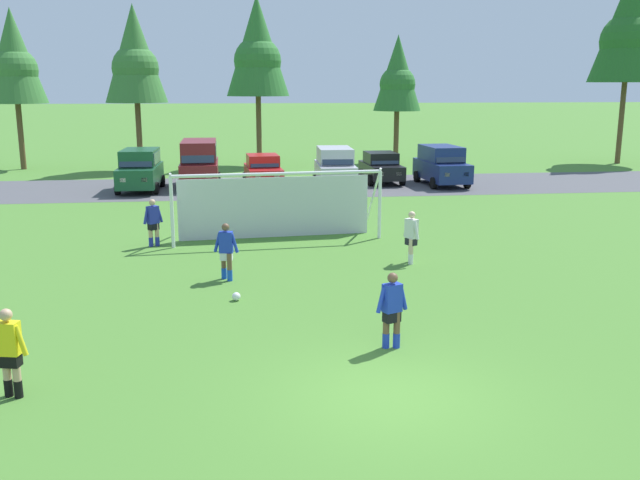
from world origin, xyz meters
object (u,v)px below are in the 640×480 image
player_midfield_center (411,237)px  parked_car_slot_left (200,162)px  player_striker_near (392,310)px  referee (10,353)px  parked_car_slot_center_right (381,167)px  soccer_goal (276,203)px  parked_car_slot_right (442,165)px  player_defender_far (153,223)px  parked_car_slot_center_left (263,170)px  soccer_ball (236,296)px  player_winger_left (226,252)px  parked_car_slot_far_left (140,170)px  parked_car_slot_center (335,167)px

player_midfield_center → parked_car_slot_left: parked_car_slot_left is taller
player_striker_near → parked_car_slot_left: bearing=101.7°
referee → parked_car_slot_center_right: parked_car_slot_center_right is taller
referee → player_midfield_center: (9.38, 8.42, 0.00)m
soccer_goal → parked_car_slot_right: (9.99, 12.69, -0.18)m
player_midfield_center → parked_car_slot_right: (6.04, 16.83, 0.29)m
parked_car_slot_center_right → parked_car_slot_right: bearing=-24.2°
player_defender_far → parked_car_slot_right: (14.24, 13.48, 0.29)m
parked_car_slot_center_left → parked_car_slot_center_right: size_ratio=1.01×
soccer_ball → player_midfield_center: player_midfield_center is taller
player_winger_left → parked_car_slot_right: bearing=57.0°
player_defender_far → parked_car_slot_center_left: (4.37, 14.26, 0.05)m
parked_car_slot_far_left → parked_car_slot_center_left: parked_car_slot_far_left is taller
player_striker_near → player_defender_far: size_ratio=1.00×
player_winger_left → parked_car_slot_center_left: 18.93m
player_defender_far → parked_car_slot_center_left: 14.92m
player_defender_far → parked_car_slot_right: parked_car_slot_right is taller
parked_car_slot_left → parked_car_slot_center: bearing=-9.2°
referee → parked_car_slot_left: bearing=85.4°
player_striker_near → player_winger_left: bearing=121.4°
player_midfield_center → player_defender_far: same height
soccer_ball → parked_car_slot_center_left: (1.59, 20.85, 0.77)m
soccer_goal → player_midfield_center: (3.94, -4.14, -0.47)m
parked_car_slot_center_right → parked_car_slot_right: (3.12, -1.40, 0.24)m
player_striker_near → parked_car_slot_left: (-5.07, 24.58, 0.52)m
parked_car_slot_far_left → player_striker_near: bearing=-71.0°
player_striker_near → parked_car_slot_far_left: parked_car_slot_far_left is taller
soccer_goal → player_winger_left: size_ratio=4.61×
referee → parked_car_slot_far_left: bearing=92.1°
soccer_goal → parked_car_slot_center: bearing=72.2°
player_midfield_center → parked_car_slot_far_left: parked_car_slot_far_left is taller
referee → parked_car_slot_left: (2.11, 26.07, 0.52)m
player_winger_left → parked_car_slot_right: size_ratio=0.35×
player_striker_near → parked_car_slot_center: bearing=84.6°
soccer_goal → parked_car_slot_right: 16.15m
soccer_ball → referee: (-3.96, -5.19, 0.71)m
player_defender_far → parked_car_slot_right: size_ratio=0.35×
player_midfield_center → soccer_ball: bearing=-149.2°
parked_car_slot_left → parked_car_slot_center_right: bearing=3.3°
player_winger_left → soccer_ball: bearing=-82.8°
parked_car_slot_center → player_midfield_center: bearing=-90.0°
parked_car_slot_center → referee: bearing=-110.7°
soccer_ball → soccer_goal: bearing=78.7°
parked_car_slot_far_left → parked_car_slot_right: 16.35m
soccer_goal → player_striker_near: (1.75, -11.07, -0.47)m
parked_car_slot_center_left → parked_car_slot_left: bearing=179.4°
soccer_ball → parked_car_slot_right: size_ratio=0.05×
player_winger_left → parked_car_slot_center: bearing=72.2°
player_defender_far → parked_car_slot_left: bearing=86.3°
soccer_goal → parked_car_slot_left: size_ratio=1.57×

